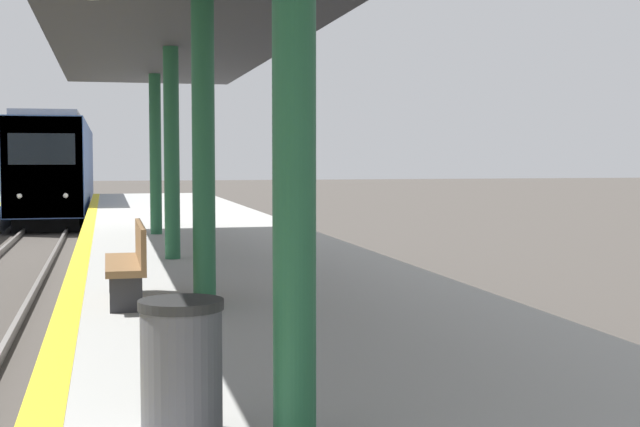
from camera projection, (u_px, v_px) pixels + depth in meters
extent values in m
cube|color=black|center=(60.00, 208.00, 41.28)|extent=(2.31, 20.65, 0.55)
cube|color=#33518C|center=(59.00, 165.00, 41.15)|extent=(2.72, 22.95, 3.52)
cube|color=#E54C19|center=(42.00, 167.00, 30.09)|extent=(2.66, 0.16, 3.45)
cube|color=black|center=(42.00, 149.00, 30.00)|extent=(2.17, 0.06, 1.06)
cube|color=gray|center=(59.00, 124.00, 41.03)|extent=(2.31, 21.80, 0.24)
sphere|color=white|center=(20.00, 196.00, 29.92)|extent=(0.18, 0.18, 0.18)
sphere|color=white|center=(66.00, 196.00, 30.27)|extent=(0.18, 0.18, 0.18)
cylinder|color=#1E5133|center=(294.00, 146.00, 5.21)|extent=(0.26, 0.26, 3.53)
cylinder|color=#1E5133|center=(203.00, 152.00, 10.02)|extent=(0.26, 0.26, 3.53)
cylinder|color=#1E5133|center=(172.00, 153.00, 14.84)|extent=(0.26, 0.26, 3.53)
cylinder|color=#1E5133|center=(155.00, 154.00, 19.66)|extent=(0.26, 0.26, 3.53)
cube|color=#2D2D33|center=(183.00, 18.00, 12.32)|extent=(3.88, 19.87, 0.20)
cylinder|color=#4C4C51|center=(182.00, 373.00, 5.42)|extent=(0.50, 0.50, 0.78)
cylinder|color=#262626|center=(181.00, 305.00, 5.40)|extent=(0.52, 0.52, 0.06)
cube|color=brown|center=(124.00, 265.00, 10.48)|extent=(0.44, 1.90, 0.08)
cube|color=brown|center=(140.00, 242.00, 10.51)|extent=(0.06, 1.90, 0.44)
cube|color=#262628|center=(126.00, 294.00, 9.76)|extent=(0.35, 0.08, 0.40)
cube|color=#262628|center=(123.00, 276.00, 11.23)|extent=(0.35, 0.08, 0.40)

